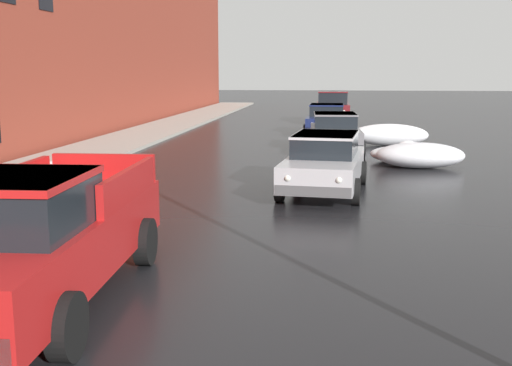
# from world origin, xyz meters

# --- Properties ---
(left_sidewalk_slab) EXTENTS (2.96, 80.00, 0.13)m
(left_sidewalk_slab) POSITION_xyz_m (-6.25, 18.00, 0.06)
(left_sidewalk_slab) COLOR #A8A399
(left_sidewalk_slab) RESTS_ON ground
(snow_bank_near_corner_left) EXTENTS (2.89, 0.95, 0.64)m
(snow_bank_near_corner_left) POSITION_xyz_m (-4.79, 16.70, 0.31)
(snow_bank_near_corner_left) COLOR white
(snow_bank_near_corner_left) RESTS_ON ground
(snow_bank_along_left_kerb) EXTENTS (2.66, 1.35, 0.78)m
(snow_bank_along_left_kerb) POSITION_xyz_m (4.95, 21.02, 0.38)
(snow_bank_along_left_kerb) COLOR white
(snow_bank_along_left_kerb) RESTS_ON ground
(snow_bank_near_corner_right) EXTENTS (3.02, 1.04, 0.87)m
(snow_bank_near_corner_right) POSITION_xyz_m (4.66, 26.75, 0.42)
(snow_bank_near_corner_right) COLOR white
(snow_bank_near_corner_right) RESTS_ON ground
(snow_bank_far_right_pile) EXTENTS (1.69, 1.32, 0.68)m
(snow_bank_far_right_pile) POSITION_xyz_m (4.51, 22.31, 0.27)
(snow_bank_far_right_pile) COLOR white
(snow_bank_far_right_pile) RESTS_ON ground
(pickup_truck_red_approaching_near_lane) EXTENTS (2.26, 5.48, 1.76)m
(pickup_truck_red_approaching_near_lane) POSITION_xyz_m (-1.30, 8.78, 0.88)
(pickup_truck_red_approaching_near_lane) COLOR red
(pickup_truck_red_approaching_near_lane) RESTS_ON ground
(sedan_silver_parked_kerbside_close) EXTENTS (2.20, 4.46, 1.42)m
(sedan_silver_parked_kerbside_close) POSITION_xyz_m (2.16, 16.77, 0.75)
(sedan_silver_parked_kerbside_close) COLOR #B7B7BC
(sedan_silver_parked_kerbside_close) RESTS_ON ground
(sedan_grey_parked_kerbside_mid) EXTENTS (2.07, 4.37, 1.42)m
(sedan_grey_parked_kerbside_mid) POSITION_xyz_m (2.42, 24.42, 0.75)
(sedan_grey_parked_kerbside_mid) COLOR slate
(sedan_grey_parked_kerbside_mid) RESTS_ON ground
(sedan_darkblue_parked_far_down_block) EXTENTS (1.99, 4.18, 1.42)m
(sedan_darkblue_parked_far_down_block) POSITION_xyz_m (2.05, 30.68, 0.75)
(sedan_darkblue_parked_far_down_block) COLOR navy
(sedan_darkblue_parked_far_down_block) RESTS_ON ground
(suv_maroon_queued_behind_truck) EXTENTS (2.08, 4.35, 1.82)m
(suv_maroon_queued_behind_truck) POSITION_xyz_m (2.31, 37.36, 0.99)
(suv_maroon_queued_behind_truck) COLOR maroon
(suv_maroon_queued_behind_truck) RESTS_ON ground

